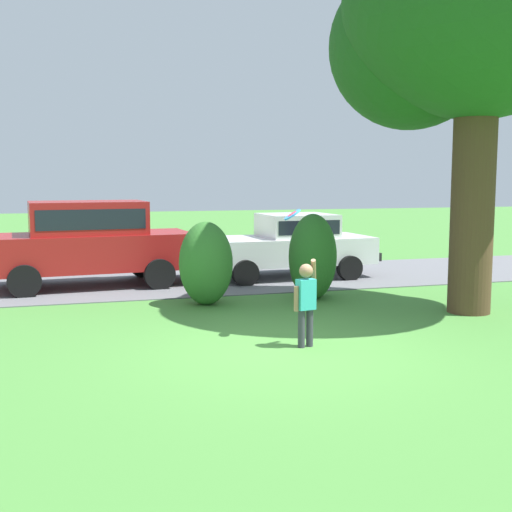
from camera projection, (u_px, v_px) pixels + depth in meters
name	position (u px, v px, depth m)	size (l,w,h in m)	color
ground_plane	(286.00, 350.00, 9.20)	(80.00, 80.00, 0.00)	#478438
driveway_strip	(197.00, 280.00, 15.43)	(28.00, 4.40, 0.02)	slate
oak_tree_large	(469.00, 17.00, 11.41)	(4.78, 5.07, 7.51)	#513823
shrub_near_tree	(206.00, 263.00, 12.43)	(1.03, 1.09, 1.60)	#33702B
shrub_centre_left	(313.00, 261.00, 13.03)	(0.97, 1.15, 1.73)	#286023
parked_sedan	(288.00, 243.00, 15.89)	(4.46, 2.22, 1.56)	white
parked_suv	(88.00, 239.00, 14.46)	(4.82, 2.36, 1.92)	maroon
child_thrower	(306.00, 298.00, 9.29)	(0.43, 0.32, 1.29)	#383842
frisbee	(292.00, 215.00, 9.73)	(0.26, 0.28, 0.19)	#337FDB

